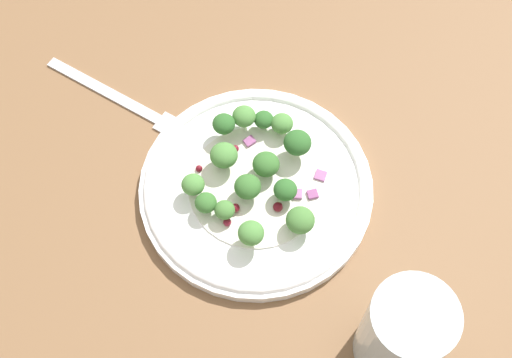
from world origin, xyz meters
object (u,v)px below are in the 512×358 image
at_px(broccoli_floret_1, 244,117).
at_px(broccoli_floret_2, 248,187).
at_px(fork, 125,101).
at_px(water_glass, 404,333).
at_px(plate, 256,187).
at_px(broccoli_floret_0, 251,233).

distance_m(broccoli_floret_1, broccoli_floret_2, 0.08).
bearing_deg(broccoli_floret_2, fork, 135.94).
bearing_deg(water_glass, broccoli_floret_2, 128.82).
distance_m(plate, broccoli_floret_2, 0.03).
relative_size(broccoli_floret_1, water_glass, 0.23).
height_order(plate, broccoli_floret_1, broccoli_floret_1).
bearing_deg(broccoli_floret_0, broccoli_floret_2, 91.30).
xyz_separation_m(broccoli_floret_0, water_glass, (0.13, -0.11, 0.02)).
xyz_separation_m(plate, fork, (-0.14, 0.12, -0.01)).
relative_size(plate, fork, 1.45).
height_order(broccoli_floret_0, fork, broccoli_floret_0).
bearing_deg(plate, broccoli_floret_2, -130.33).
bearing_deg(broccoli_floret_2, water_glass, -51.18).
relative_size(plate, broccoli_floret_1, 9.57).
height_order(plate, fork, plate).
bearing_deg(broccoli_floret_1, water_glass, -61.86).
bearing_deg(broccoli_floret_2, broccoli_floret_1, 90.36).
xyz_separation_m(broccoli_floret_2, fork, (-0.13, 0.13, -0.03)).
distance_m(plate, water_glass, 0.21).
relative_size(broccoli_floret_0, broccoli_floret_2, 0.94).
bearing_deg(water_glass, plate, 125.13).
bearing_deg(fork, water_glass, -47.82).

